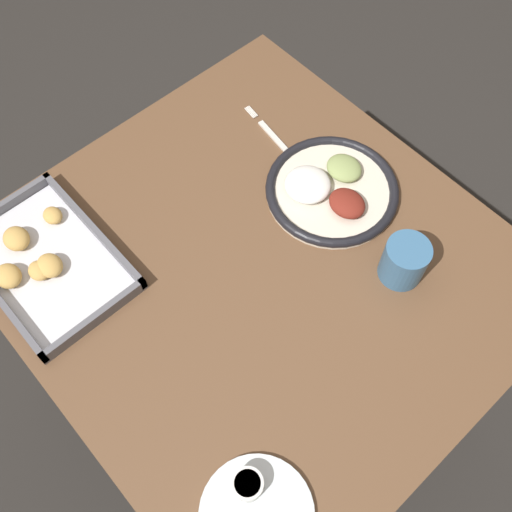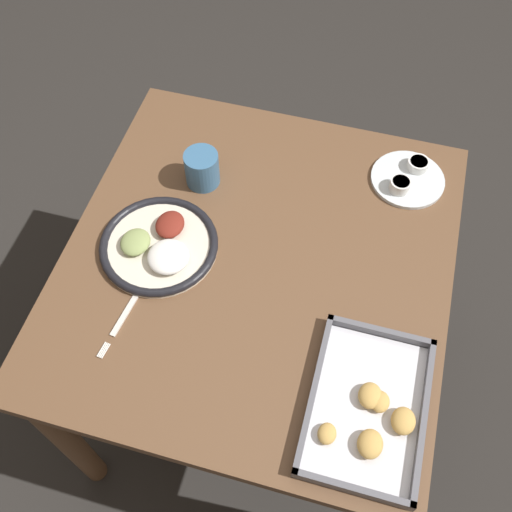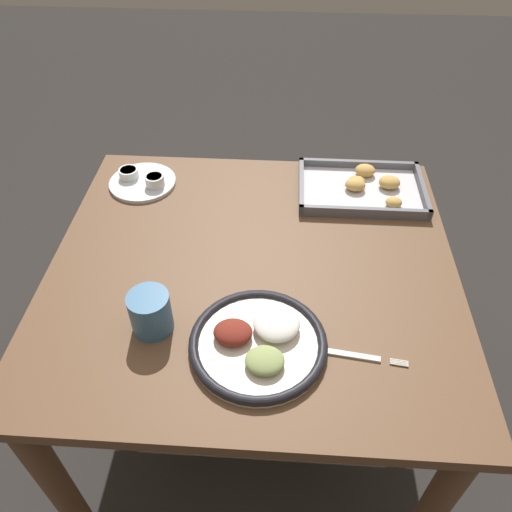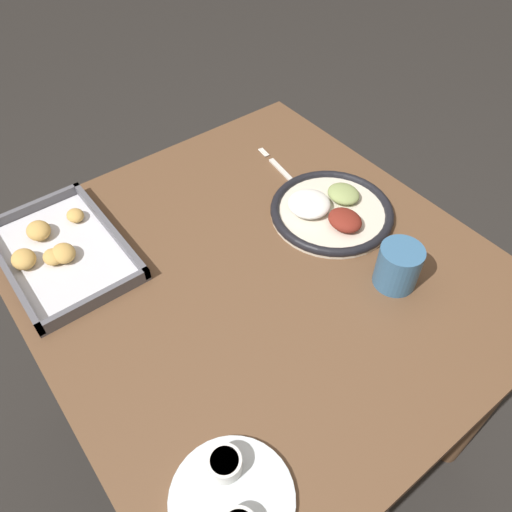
{
  "view_description": "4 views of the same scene",
  "coord_description": "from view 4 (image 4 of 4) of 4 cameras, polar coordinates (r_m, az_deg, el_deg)",
  "views": [
    {
      "loc": [
        -0.39,
        0.36,
        1.74
      ],
      "look_at": [
        0.01,
        0.0,
        0.76
      ],
      "focal_mm": 42.0,
      "sensor_mm": 36.0,
      "label": 1
    },
    {
      "loc": [
        0.7,
        0.19,
        1.88
      ],
      "look_at": [
        0.01,
        0.0,
        0.76
      ],
      "focal_mm": 42.0,
      "sensor_mm": 36.0,
      "label": 2
    },
    {
      "loc": [
        0.06,
        -0.81,
        1.54
      ],
      "look_at": [
        0.01,
        0.0,
        0.76
      ],
      "focal_mm": 35.0,
      "sensor_mm": 36.0,
      "label": 3
    },
    {
      "loc": [
        -0.52,
        0.41,
        1.49
      ],
      "look_at": [
        0.01,
        0.0,
        0.76
      ],
      "focal_mm": 35.0,
      "sensor_mm": 36.0,
      "label": 4
    }
  ],
  "objects": [
    {
      "name": "ground_plane",
      "position": [
        1.63,
        0.18,
        -18.39
      ],
      "size": [
        8.0,
        8.0,
        0.0
      ],
      "primitive_type": "plane",
      "color": "#282623"
    },
    {
      "name": "dining_table",
      "position": [
        1.1,
        0.25,
        -5.52
      ],
      "size": [
        0.93,
        0.87,
        0.73
      ],
      "color": "brown",
      "rests_on": "ground_plane"
    },
    {
      "name": "dinner_plate",
      "position": [
        1.12,
        8.53,
        5.19
      ],
      "size": [
        0.27,
        0.27,
        0.04
      ],
      "color": "beige",
      "rests_on": "dining_table"
    },
    {
      "name": "fork",
      "position": [
        1.22,
        3.49,
        9.2
      ],
      "size": [
        0.23,
        0.04,
        0.0
      ],
      "rotation": [
        0.0,
        0.0,
        -0.13
      ],
      "color": "silver",
      "rests_on": "dining_table"
    },
    {
      "name": "saucer_plate",
      "position": [
        0.78,
        -2.8,
        -25.83
      ],
      "size": [
        0.18,
        0.18,
        0.04
      ],
      "color": "silver",
      "rests_on": "dining_table"
    },
    {
      "name": "baking_tray",
      "position": [
        1.1,
        -21.66,
        0.58
      ],
      "size": [
        0.33,
        0.23,
        0.04
      ],
      "color": "#595960",
      "rests_on": "dining_table"
    },
    {
      "name": "drinking_cup",
      "position": [
        0.99,
        15.93,
        -1.15
      ],
      "size": [
        0.08,
        0.08,
        0.09
      ],
      "color": "#38668E",
      "rests_on": "dining_table"
    }
  ]
}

